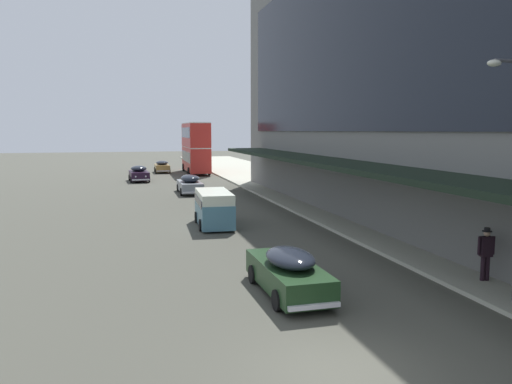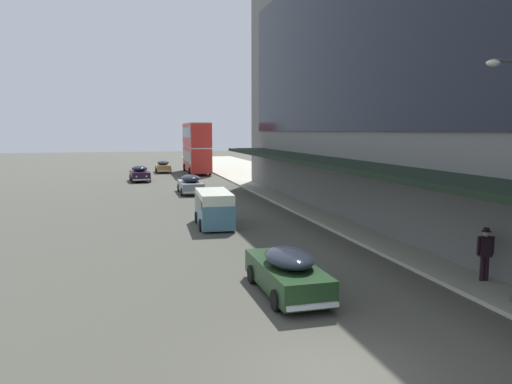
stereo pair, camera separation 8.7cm
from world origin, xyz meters
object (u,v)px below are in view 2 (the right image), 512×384
object	(u,v)px
sedan_oncoming_front	(287,271)
pedestrian_at_kerb	(485,252)
sedan_second_mid	(140,174)
sedan_trailing_mid	(190,184)
vw_van	(214,206)
transit_bus_kerbside_front	(196,146)
sedan_oncoming_rear	(163,167)

from	to	relation	value
sedan_oncoming_front	pedestrian_at_kerb	bearing A→B (deg)	-6.27
sedan_second_mid	pedestrian_at_kerb	xyz separation A→B (m)	(10.58, -39.38, 0.37)
sedan_trailing_mid	vw_van	distance (m)	14.91
transit_bus_kerbside_front	sedan_trailing_mid	bearing A→B (deg)	-99.28
sedan_trailing_mid	pedestrian_at_kerb	bearing A→B (deg)	-76.58
sedan_oncoming_rear	sedan_trailing_mid	xyz separation A→B (m)	(0.75, -22.01, 0.03)
sedan_second_mid	pedestrian_at_kerb	bearing A→B (deg)	-74.96
sedan_second_mid	vw_van	size ratio (longest dim) A/B	0.94
transit_bus_kerbside_front	sedan_second_mid	xyz separation A→B (m)	(-7.19, -8.67, -2.57)
sedan_oncoming_rear	sedan_second_mid	size ratio (longest dim) A/B	1.00
sedan_oncoming_rear	vw_van	size ratio (longest dim) A/B	0.94
sedan_oncoming_rear	vw_van	distance (m)	36.90
sedan_trailing_mid	sedan_oncoming_front	bearing A→B (deg)	-90.51
transit_bus_kerbside_front	sedan_trailing_mid	distance (m)	20.53
sedan_trailing_mid	sedan_second_mid	distance (m)	12.08
vw_van	sedan_second_mid	bearing A→B (deg)	97.27
sedan_oncoming_rear	pedestrian_at_kerb	bearing A→B (deg)	-81.55
transit_bus_kerbside_front	sedan_oncoming_front	size ratio (longest dim) A/B	2.22
sedan_trailing_mid	sedan_second_mid	size ratio (longest dim) A/B	1.15
sedan_oncoming_rear	vw_van	bearing A→B (deg)	-89.68
sedan_oncoming_rear	sedan_second_mid	bearing A→B (deg)	-106.62
sedan_oncoming_front	pedestrian_at_kerb	world-z (taller)	pedestrian_at_kerb
vw_van	pedestrian_at_kerb	size ratio (longest dim) A/B	2.49
sedan_second_mid	sedan_oncoming_front	distance (m)	38.80
sedan_second_mid	pedestrian_at_kerb	size ratio (longest dim) A/B	2.33
vw_van	sedan_oncoming_front	bearing A→B (deg)	-88.58
pedestrian_at_kerb	sedan_second_mid	bearing A→B (deg)	105.04
vw_van	transit_bus_kerbside_front	bearing A→B (deg)	83.75
sedan_trailing_mid	transit_bus_kerbside_front	bearing A→B (deg)	80.72
transit_bus_kerbside_front	sedan_second_mid	size ratio (longest dim) A/B	2.43
sedan_oncoming_front	sedan_trailing_mid	bearing A→B (deg)	89.49
transit_bus_kerbside_front	pedestrian_at_kerb	world-z (taller)	transit_bus_kerbside_front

